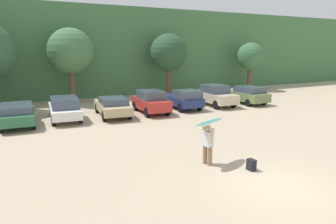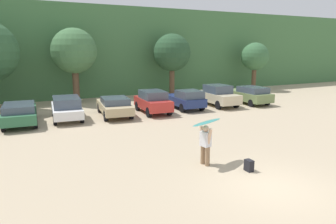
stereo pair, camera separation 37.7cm
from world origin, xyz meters
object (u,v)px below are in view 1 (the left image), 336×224
Objects in this scene: parked_car_forest_green at (17,113)px; person_adult at (208,142)px; parked_car_tan at (113,106)px; parked_car_red at (151,101)px; surfboard_teal at (209,122)px; parked_car_white at (64,108)px; parked_car_olive_green at (246,94)px; backpack_dropped at (251,165)px; parked_car_champagne at (215,95)px; parked_car_navy at (183,99)px.

person_adult is (6.66, -10.88, 0.17)m from parked_car_forest_green.
parked_car_red is (2.83, -0.23, 0.14)m from parked_car_tan.
parked_car_forest_green is at bearing 91.31° from parked_car_red.
surfboard_teal is at bearing 171.87° from parked_car_red.
surfboard_teal reaches higher than parked_car_forest_green.
parked_car_white is 6.05m from parked_car_red.
parked_car_forest_green is 12.76m from person_adult.
parked_car_tan is 1.04× the size of parked_car_olive_green.
person_adult is at bearing 131.52° from backpack_dropped.
parked_car_navy is at bearing 94.21° from parked_car_champagne.
parked_car_red is at bearing -125.17° from surfboard_teal.
parked_car_white is at bearing 90.11° from parked_car_tan.
parked_car_navy is at bearing 88.69° from parked_car_olive_green.
parked_car_navy is 2.39× the size of person_adult.
parked_car_red is 2.43× the size of person_adult.
parked_car_tan is at bearing -91.41° from parked_car_white.
person_adult is 1.90m from backpack_dropped.
surfboard_teal reaches higher than parked_car_red.
parked_car_navy reaches higher than backpack_dropped.
parked_car_red is 0.92× the size of parked_car_champagne.
parked_car_red is 2.12× the size of surfboard_teal.
parked_car_champagne is 3.05m from parked_car_olive_green.
person_adult reaches higher than parked_car_tan.
parked_car_champagne is 2.30× the size of surfboard_teal.
parked_car_forest_green is at bearing 99.89° from parked_car_white.
surfboard_teal reaches higher than person_adult.
parked_car_champagne is at bearing -82.88° from parked_car_tan.
parked_car_champagne is (14.89, 0.10, 0.11)m from parked_car_forest_green.
parked_car_olive_green is (15.07, -0.47, -0.03)m from parked_car_white.
parked_car_navy is at bearing -87.40° from parked_car_white.
parked_car_olive_green is (17.92, -0.20, 0.02)m from parked_car_forest_green.
parked_car_forest_green is at bearing -68.06° from person_adult.
parked_car_navy is 11.89m from surfboard_teal.
parked_car_white reaches higher than parked_car_forest_green.
backpack_dropped is (-10.09, -12.00, -0.56)m from parked_car_olive_green.
parked_car_champagne is (6.01, 0.40, 0.01)m from parked_car_red.
parked_car_tan is 1.20× the size of parked_car_navy.
parked_car_navy is 0.87× the size of parked_car_olive_green.
parked_car_white is 1.15× the size of parked_car_red.
parked_car_forest_green is 1.16× the size of parked_car_red.
parked_car_tan is 11.87m from parked_car_olive_green.
parked_car_navy is (2.92, 0.26, -0.08)m from parked_car_red.
parked_car_red is (6.03, -0.56, 0.05)m from parked_car_white.
parked_car_olive_green is at bearing 49.94° from backpack_dropped.
parked_car_forest_green is at bearing 95.44° from parked_car_tan.
parked_car_tan is 12.28m from backpack_dropped.
parked_car_champagne is at bearing -136.39° from person_adult.
person_adult is at bearing 19.70° from surfboard_teal.
parked_car_olive_green is 15.52m from person_adult.
parked_car_white is 10.30× the size of backpack_dropped.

